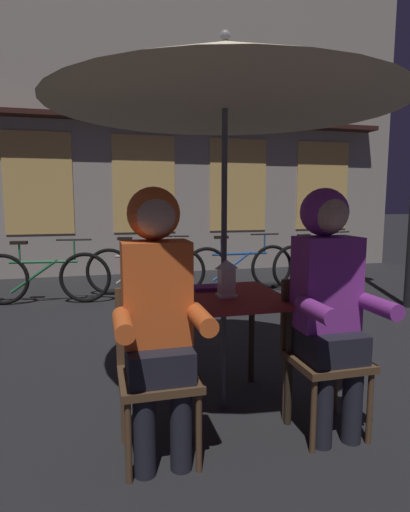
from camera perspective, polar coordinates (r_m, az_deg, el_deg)
name	(u,v)px	position (r m, az deg, el deg)	size (l,w,h in m)	color
ground_plane	(223,405)	(2.91, 2.46, -19.63)	(60.00, 60.00, 0.00)	#232326
cafe_table	(224,310)	(2.68, 2.54, -7.40)	(0.72, 0.72, 0.74)	maroon
patio_umbrella	(225,75)	(2.68, 2.74, 23.33)	(2.10, 2.10, 2.31)	#4C4C51
lantern	(226,277)	(2.57, 2.94, -2.92)	(0.11, 0.11, 0.23)	white
chair_left	(157,362)	(2.28, -6.61, -14.11)	(0.40, 0.40, 0.87)	#513823
chair_right	(321,346)	(2.58, 15.48, -11.71)	(0.40, 0.40, 0.87)	#513823
person_left_hooded	(157,298)	(2.12, -6.55, -5.68)	(0.45, 0.56, 1.40)	black
person_right_hooded	(328,288)	(2.44, 16.45, -4.18)	(0.45, 0.56, 1.40)	black
shopfront_building	(141,101)	(8.10, -8.74, 20.14)	(10.00, 0.93, 6.20)	#9E9389
bicycle_second	(44,277)	(5.75, -21.05, -2.71)	(1.67, 0.26, 0.84)	black
bicycle_third	(146,270)	(5.96, -8.07, -1.91)	(1.66, 0.38, 0.84)	black
bicycle_fourth	(239,267)	(6.18, 4.71, -1.51)	(1.68, 0.08, 0.84)	black
bicycle_fifth	(318,264)	(6.71, 15.06, -1.02)	(1.66, 0.37, 0.84)	black
book	(209,288)	(2.80, 0.58, -4.34)	(0.20, 0.14, 0.02)	#661E7A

